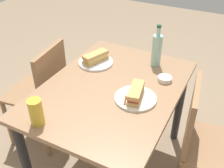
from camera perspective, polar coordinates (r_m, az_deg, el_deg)
The scene contains 13 objects.
ground_plane at distance 2.20m, azimuth 0.00°, elevation -16.63°, with size 8.00×8.00×0.00m, color #8C755B.
dining_table at distance 1.76m, azimuth 0.00°, elevation -3.62°, with size 1.13×0.83×0.74m.
chair_far at distance 2.13m, azimuth -14.63°, elevation -1.28°, with size 0.45×0.45×0.88m.
chair_near at distance 1.76m, azimuth 19.17°, elevation -11.34°, with size 0.45×0.45×0.88m.
plate_near at distance 1.58m, azimuth 5.07°, elevation -3.08°, with size 0.25×0.25×0.01m, color silver.
baguette_sandwich_near at distance 1.56m, azimuth 5.15°, elevation -1.87°, with size 0.20×0.11×0.07m.
knife_near at distance 1.58m, azimuth 3.04°, elevation -2.69°, with size 0.17×0.07×0.01m.
plate_far at distance 1.94m, azimuth -3.52°, elevation 4.69°, with size 0.25×0.25×0.01m, color white.
baguette_sandwich_far at distance 1.92m, azimuth -3.56°, elevation 5.76°, with size 0.21×0.13×0.07m.
knife_far at distance 1.97m, azimuth -4.83°, elevation 5.41°, with size 0.18×0.05×0.01m.
water_bottle at distance 1.89m, azimuth 9.60°, elevation 7.30°, with size 0.07×0.07×0.30m.
beer_glass at distance 1.43m, azimuth -16.03°, elevation -5.81°, with size 0.07×0.07×0.15m, color gold.
olive_bowl at distance 1.77m, azimuth 11.28°, elevation 1.10°, with size 0.09×0.09×0.03m, color silver.
Camera 1 is at (-1.23, -0.64, 1.71)m, focal length 42.45 mm.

